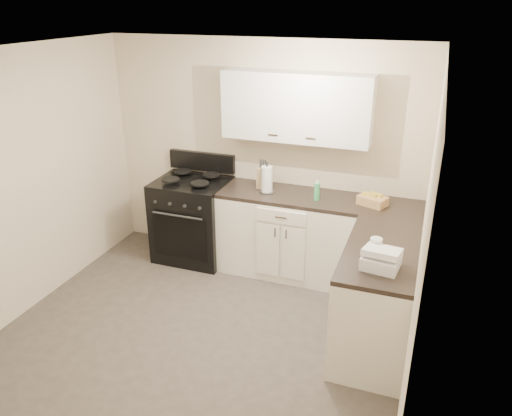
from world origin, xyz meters
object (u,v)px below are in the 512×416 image
(paper_towel, at_px, (267,179))
(countertop_grill, at_px, (381,262))
(knife_block, at_px, (263,178))
(stove, at_px, (193,221))
(wicker_basket, at_px, (373,201))

(paper_towel, height_order, countertop_grill, paper_towel)
(knife_block, xyz_separation_m, paper_towel, (0.08, -0.09, 0.03))
(countertop_grill, bearing_deg, stove, 158.39)
(paper_towel, xyz_separation_m, wicker_basket, (1.12, 0.02, -0.10))
(stove, xyz_separation_m, wicker_basket, (2.02, 0.02, 0.53))
(knife_block, distance_m, wicker_basket, 1.20)
(knife_block, distance_m, paper_towel, 0.12)
(knife_block, relative_size, wicker_basket, 0.86)
(knife_block, bearing_deg, wicker_basket, 11.94)
(knife_block, bearing_deg, stove, -158.77)
(wicker_basket, distance_m, countertop_grill, 1.28)
(stove, distance_m, knife_block, 1.02)
(countertop_grill, bearing_deg, wicker_basket, 107.73)
(stove, bearing_deg, paper_towel, -0.15)
(paper_towel, distance_m, countertop_grill, 1.84)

